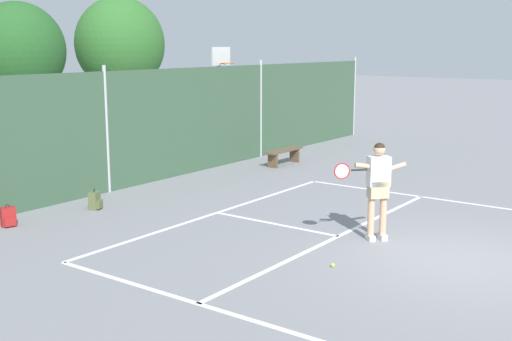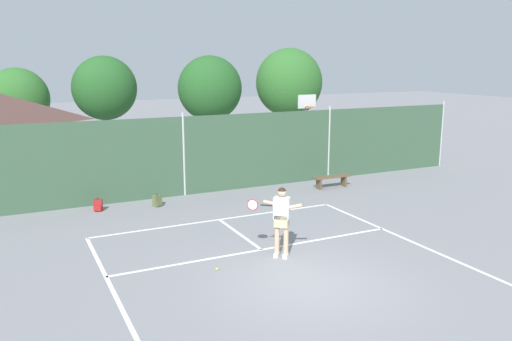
{
  "view_description": "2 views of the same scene",
  "coord_description": "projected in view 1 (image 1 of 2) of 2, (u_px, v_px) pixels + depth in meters",
  "views": [
    {
      "loc": [
        -10.65,
        -3.32,
        3.63
      ],
      "look_at": [
        -1.08,
        3.65,
        1.33
      ],
      "focal_mm": 45.55,
      "sensor_mm": 36.0,
      "label": 1
    },
    {
      "loc": [
        -5.89,
        -9.27,
        4.96
      ],
      "look_at": [
        1.35,
        5.58,
        1.48
      ],
      "focal_mm": 36.13,
      "sensor_mm": 36.0,
      "label": 2
    }
  ],
  "objects": [
    {
      "name": "ground_plane",
      "position": [
        466.0,
        261.0,
        11.06
      ],
      "size": [
        120.0,
        120.0,
        0.0
      ],
      "primitive_type": "plane",
      "color": "gray"
    },
    {
      "name": "courtside_bench",
      "position": [
        284.0,
        153.0,
        19.86
      ],
      "size": [
        1.6,
        0.36,
        0.48
      ],
      "color": "brown",
      "rests_on": "ground"
    },
    {
      "name": "court_markings",
      "position": [
        430.0,
        254.0,
        11.43
      ],
      "size": [
        8.3,
        11.1,
        0.01
      ],
      "color": "white",
      "rests_on": "ground"
    },
    {
      "name": "chainlink_fence",
      "position": [
        107.0,
        133.0,
        15.98
      ],
      "size": [
        26.09,
        0.09,
        3.14
      ],
      "color": "#38563D",
      "rests_on": "ground"
    },
    {
      "name": "tennis_ball",
      "position": [
        333.0,
        265.0,
        10.77
      ],
      "size": [
        0.07,
        0.07,
        0.07
      ],
      "primitive_type": "sphere",
      "color": "#CCE033",
      "rests_on": "ground"
    },
    {
      "name": "backpack_red",
      "position": [
        8.0,
        217.0,
        13.13
      ],
      "size": [
        0.32,
        0.31,
        0.46
      ],
      "color": "maroon",
      "rests_on": "ground"
    },
    {
      "name": "basketball_hoop",
      "position": [
        220.0,
        85.0,
        21.61
      ],
      "size": [
        0.9,
        0.67,
        3.55
      ],
      "color": "#9E9EA3",
      "rests_on": "ground"
    },
    {
      "name": "backpack_olive",
      "position": [
        95.0,
        201.0,
        14.51
      ],
      "size": [
        0.33,
        0.32,
        0.46
      ],
      "color": "#566038",
      "rests_on": "ground"
    },
    {
      "name": "tennis_player",
      "position": [
        378.0,
        182.0,
        12.07
      ],
      "size": [
        1.16,
        0.94,
        1.85
      ],
      "color": "silver",
      "rests_on": "ground"
    }
  ]
}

